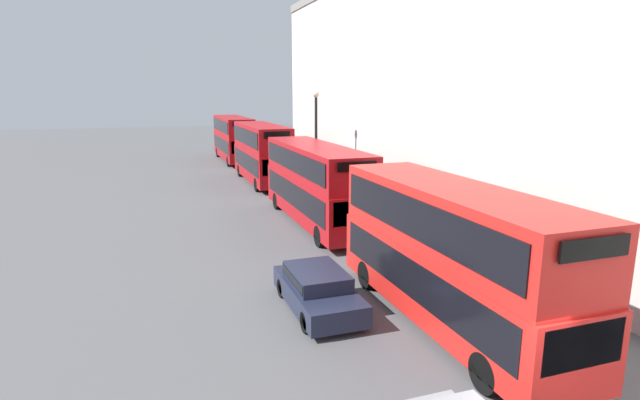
{
  "coord_description": "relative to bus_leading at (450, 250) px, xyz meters",
  "views": [
    {
      "loc": [
        -6.73,
        -6.11,
        7.01
      ],
      "look_at": [
        0.48,
        14.71,
        2.2
      ],
      "focal_mm": 28.0,
      "sensor_mm": 36.0,
      "label": 1
    }
  ],
  "objects": [
    {
      "name": "bus_leading",
      "position": [
        0.0,
        0.0,
        0.0
      ],
      "size": [
        2.59,
        10.03,
        4.32
      ],
      "color": "red",
      "rests_on": "ground"
    },
    {
      "name": "bus_second_in_queue",
      "position": [
        0.0,
        12.61,
        -0.03
      ],
      "size": [
        2.59,
        11.18,
        4.25
      ],
      "color": "#A80F14",
      "rests_on": "ground"
    },
    {
      "name": "bus_third_in_queue",
      "position": [
        0.0,
        25.74,
        0.1
      ],
      "size": [
        2.59,
        10.1,
        4.51
      ],
      "color": "#A80F14",
      "rests_on": "ground"
    },
    {
      "name": "bus_trailing",
      "position": [
        0.0,
        38.94,
        0.08
      ],
      "size": [
        2.59,
        10.72,
        4.47
      ],
      "color": "#A80F14",
      "rests_on": "ground"
    },
    {
      "name": "car_hatchback",
      "position": [
        -3.4,
        2.29,
        -1.67
      ],
      "size": [
        1.9,
        4.36,
        1.34
      ],
      "color": "#1E2338",
      "rests_on": "ground"
    },
    {
      "name": "street_lamp",
      "position": [
        2.14,
        18.85,
        1.93
      ],
      "size": [
        0.44,
        0.44,
        7.06
      ],
      "color": "black",
      "rests_on": "ground"
    },
    {
      "name": "pedestrian",
      "position": [
        2.22,
        7.5,
        -1.64
      ],
      "size": [
        0.36,
        0.36,
        1.62
      ],
      "color": "#334C6B",
      "rests_on": "ground"
    }
  ]
}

